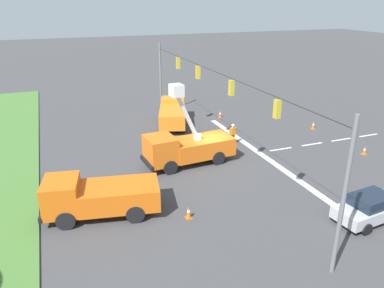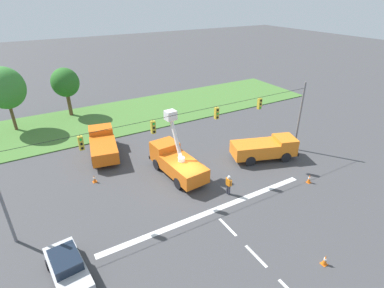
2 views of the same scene
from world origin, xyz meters
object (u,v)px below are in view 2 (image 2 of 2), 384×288
Objects in this scene: tree_west at (5,88)px; utility_truck_support_far at (103,144)px; sedan_silver at (67,267)px; traffic_cone_mid_left at (94,179)px; tree_centre at (65,83)px; traffic_cone_foreground_right at (325,260)px; traffic_cone_foreground_left at (309,179)px; utility_truck_support_near at (265,148)px; utility_truck_bucket_lift at (176,161)px; road_worker at (229,184)px.

utility_truck_support_far is (7.44, -11.27, -3.99)m from tree_west.
sedan_silver reaches higher than traffic_cone_mid_left.
utility_truck_support_far is at bearing -86.27° from tree_centre.
traffic_cone_foreground_right is at bearing -69.06° from utility_truck_support_far.
tree_centre is 34.68m from traffic_cone_foreground_right.
traffic_cone_mid_left is (-1.24, -17.41, -4.12)m from tree_centre.
traffic_cone_foreground_left is (19.80, -0.35, -0.39)m from sedan_silver.
traffic_cone_foreground_left is at bearing 46.42° from traffic_cone_foreground_right.
traffic_cone_mid_left is (-15.64, 4.24, -0.81)m from utility_truck_support_near.
utility_truck_support_far is at bearing 147.23° from utility_truck_support_near.
utility_truck_bucket_lift reaches higher than sedan_silver.
utility_truck_bucket_lift is at bearing 114.83° from road_worker.
traffic_cone_foreground_left is 9.00m from traffic_cone_foreground_right.
sedan_silver is 15.24m from traffic_cone_foreground_right.
tree_centre reaches higher than utility_truck_bucket_lift.
utility_truck_bucket_lift is at bearing -74.31° from tree_centre.
sedan_silver is 19.81m from traffic_cone_foreground_left.
utility_truck_support_near is at bearing 95.08° from traffic_cone_foreground_left.
traffic_cone_mid_left is (5.36, -15.75, -4.81)m from tree_west.
tree_centre is at bearing 123.63° from utility_truck_support_near.
utility_truck_support_far is 14.74m from sedan_silver.
tree_west is 25.25m from sedan_silver.
sedan_silver reaches higher than traffic_cone_foreground_right.
utility_truck_support_far reaches higher than sedan_silver.
tree_west is at bearing 93.81° from sedan_silver.
utility_truck_support_far reaches higher than traffic_cone_foreground_left.
tree_centre is 30.93m from traffic_cone_foreground_left.
sedan_silver is 6.25× the size of traffic_cone_mid_left.
sedan_silver is at bearing -166.00° from utility_truck_support_near.
tree_west reaches higher than tree_centre.
tree_west is 10.09× the size of traffic_cone_foreground_right.
utility_truck_bucket_lift is at bearing -56.14° from tree_west.
tree_centre is 20.76m from utility_truck_bucket_lift.
utility_truck_bucket_lift is 13.96m from traffic_cone_foreground_right.
sedan_silver is at bearing -113.12° from utility_truck_support_far.
utility_truck_support_near reaches higher than road_worker.
utility_truck_support_far is 5.01m from traffic_cone_mid_left.
sedan_silver is at bearing -100.57° from tree_centre.
traffic_cone_foreground_left is (14.86, -26.82, -4.07)m from tree_centre.
utility_truck_support_near is 1.03× the size of utility_truck_support_far.
traffic_cone_mid_left is (-9.90, 15.93, -0.02)m from traffic_cone_foreground_right.
road_worker is 11.60m from traffic_cone_mid_left.
road_worker is at bearing -155.65° from utility_truck_support_near.
utility_truck_bucket_lift is 1.51× the size of sedan_silver.
utility_truck_bucket_lift is 5.38m from road_worker.
road_worker reaches higher than sedan_silver.
road_worker is at bearing -59.26° from utility_truck_support_far.
sedan_silver is (-10.49, -6.72, -0.55)m from utility_truck_bucket_lift.
utility_truck_support_far reaches higher than road_worker.
utility_truck_support_far is (0.84, -12.92, -3.29)m from tree_centre.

